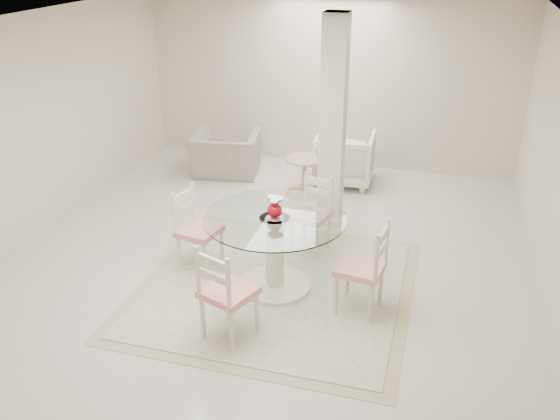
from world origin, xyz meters
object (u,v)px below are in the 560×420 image
(red_vase, at_px, (275,207))
(armchair_white, at_px, (345,158))
(dining_chair_north, at_px, (313,208))
(dining_chair_south, at_px, (223,287))
(recliner_taupe, at_px, (226,154))
(side_table, at_px, (304,178))
(dining_table, at_px, (275,253))
(dining_chair_east, at_px, (368,262))
(column, at_px, (333,124))
(dining_chair_west, at_px, (194,223))

(red_vase, height_order, armchair_white, red_vase)
(dining_chair_north, distance_m, dining_chair_south, 2.04)
(red_vase, xyz_separation_m, armchair_white, (0.17, 3.21, -0.58))
(recliner_taupe, height_order, side_table, recliner_taupe)
(dining_table, distance_m, dining_chair_east, 1.03)
(column, height_order, dining_chair_south, column)
(dining_chair_east, distance_m, side_table, 3.06)
(armchair_white, bearing_deg, dining_chair_west, 66.31)
(dining_table, distance_m, dining_chair_south, 1.03)
(dining_chair_north, distance_m, armchair_white, 2.22)
(column, bearing_deg, dining_chair_north, -93.24)
(dining_chair_north, bearing_deg, side_table, 122.54)
(dining_chair_east, bearing_deg, dining_chair_north, -136.61)
(dining_chair_east, relative_size, dining_chair_west, 1.03)
(dining_chair_east, bearing_deg, armchair_white, -157.59)
(dining_chair_north, distance_m, recliner_taupe, 2.79)
(dining_chair_north, height_order, dining_chair_west, dining_chair_west)
(red_vase, distance_m, side_table, 2.69)
(dining_chair_south, bearing_deg, dining_chair_west, -34.97)
(dining_table, xyz_separation_m, dining_chair_south, (-0.19, -1.00, 0.15))
(dining_table, height_order, dining_chair_north, dining_chair_north)
(dining_chair_east, xyz_separation_m, dining_chair_south, (-1.20, -0.82, 0.00))
(recliner_taupe, xyz_separation_m, armchair_white, (1.88, 0.18, 0.06))
(dining_table, height_order, armchair_white, dining_table)
(dining_table, relative_size, side_table, 2.61)
(column, xyz_separation_m, dining_chair_west, (-1.23, -1.62, -0.79))
(red_vase, height_order, dining_chair_north, red_vase)
(red_vase, distance_m, armchair_white, 3.27)
(dining_chair_west, relative_size, armchair_white, 1.22)
(column, distance_m, dining_chair_south, 2.94)
(dining_chair_east, distance_m, dining_chair_north, 1.44)
(column, height_order, side_table, column)
(red_vase, distance_m, dining_chair_south, 1.09)
(dining_chair_east, bearing_deg, red_vase, -91.54)
(red_vase, bearing_deg, side_table, 96.91)
(dining_chair_south, height_order, armchair_white, dining_chair_south)
(column, xyz_separation_m, dining_chair_south, (-0.43, -2.80, -0.77))
(column, height_order, recliner_taupe, column)
(dining_table, relative_size, dining_chair_north, 1.46)
(dining_chair_south, xyz_separation_m, recliner_taupe, (-1.52, 4.04, -0.25))
(dining_chair_south, relative_size, side_table, 1.95)
(armchair_white, height_order, side_table, armchair_white)
(dining_table, xyz_separation_m, dining_chair_north, (0.19, 1.00, 0.10))
(dining_table, relative_size, red_vase, 6.22)
(dining_chair_south, height_order, side_table, dining_chair_south)
(red_vase, distance_m, dining_chair_east, 1.10)
(red_vase, bearing_deg, recliner_taupe, 119.43)
(dining_chair_north, distance_m, dining_chair_west, 1.44)
(dining_chair_east, bearing_deg, dining_chair_south, -46.99)
(dining_table, bearing_deg, dining_chair_north, 79.46)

